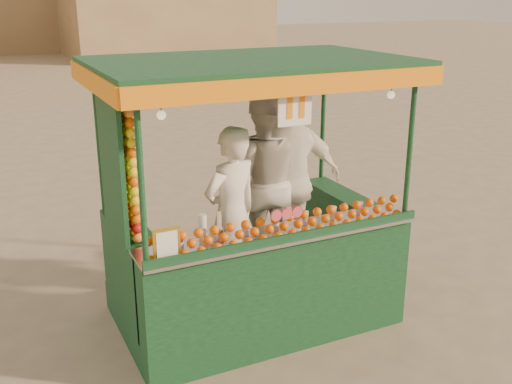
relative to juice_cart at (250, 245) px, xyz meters
name	(u,v)px	position (x,y,z in m)	size (l,w,h in m)	color
ground	(225,317)	(-0.18, 0.19, -0.78)	(90.00, 90.00, 0.00)	#6E5E4F
building_right	(163,0)	(6.82, 24.19, 1.72)	(9.00, 6.00, 5.00)	#A0865B
juice_cart	(250,245)	(0.00, 0.00, 0.00)	(2.65, 1.72, 2.41)	#0D311A
vendor_left	(231,214)	(-0.15, 0.07, 0.29)	(0.67, 0.54, 1.59)	silver
vendor_middle	(263,180)	(0.36, 0.48, 0.42)	(1.12, 1.03, 1.85)	beige
vendor_right	(290,181)	(0.61, 0.39, 0.41)	(1.10, 0.54, 1.82)	white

